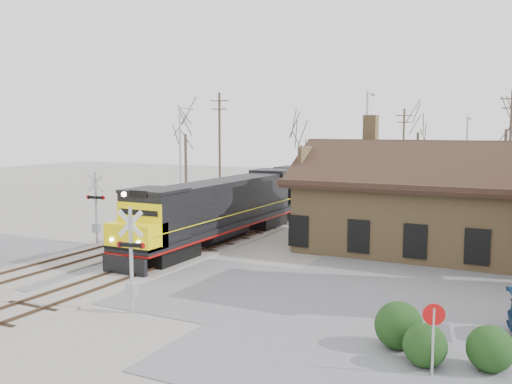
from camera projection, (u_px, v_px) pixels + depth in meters
The scene contains 23 objects.
ground at pixel (131, 274), 27.81m from camera, with size 140.00×140.00×0.00m, color #A09B90.
road at pixel (131, 274), 27.81m from camera, with size 60.00×9.00×0.03m, color #5D5D62.
track_main at pixel (265, 226), 41.09m from camera, with size 3.40×90.00×0.24m.
track_siding at pixel (212, 221), 43.12m from camera, with size 3.40×90.00×0.24m.
depot at pixel (430, 210), 32.78m from camera, with size 15.20×9.31×7.90m.
locomotive_lead at pixel (216, 210), 34.75m from camera, with size 2.73×18.30×4.06m.
locomotive_trailing at pixel (322, 183), 51.21m from camera, with size 2.73×18.30×3.84m.
crossbuck_near at pixel (131, 264), 21.76m from camera, with size 1.17×0.32×4.12m.
crossbuck_far at pixel (96, 211), 34.82m from camera, with size 1.26×0.33×4.45m.
do_not_enter_sign at pixel (434, 326), 16.21m from camera, with size 0.62×0.25×2.16m.
hedge_a at pixel (399, 325), 18.36m from camera, with size 1.55×1.55×1.55m, color black.
hedge_b at pixel (425, 345), 16.99m from camera, with size 1.32×1.32×1.32m, color black.
hedge_c at pixel (490, 349), 16.65m from camera, with size 1.38×1.38×1.38m, color black.
streetlight_a at pixel (181, 155), 45.73m from camera, with size 0.25×2.04×8.80m.
streetlight_b at pixel (367, 149), 44.11m from camera, with size 0.25×2.04×9.88m.
streetlight_c at pixel (466, 156), 51.73m from camera, with size 0.25×2.04×8.13m.
utility_pole_a at pixel (220, 144), 55.88m from camera, with size 2.00×0.24×10.53m.
utility_pole_b at pixel (403, 147), 67.17m from camera, with size 2.00×0.24×9.36m.
utility_pole_c at pixel (510, 147), 49.62m from camera, with size 2.00×0.24×10.41m.
tree_a at pixel (185, 125), 62.48m from camera, with size 4.28×4.28×10.48m.
tree_b at pixel (302, 138), 61.80m from camera, with size 3.46×3.46×8.48m.
tree_c at pixel (418, 123), 66.52m from camera, with size 4.39×4.39×10.74m.
tree_d at pixel (507, 117), 56.85m from camera, with size 4.66×4.66×11.42m.
Camera 1 is at (17.75, -21.47, 7.12)m, focal length 40.00 mm.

